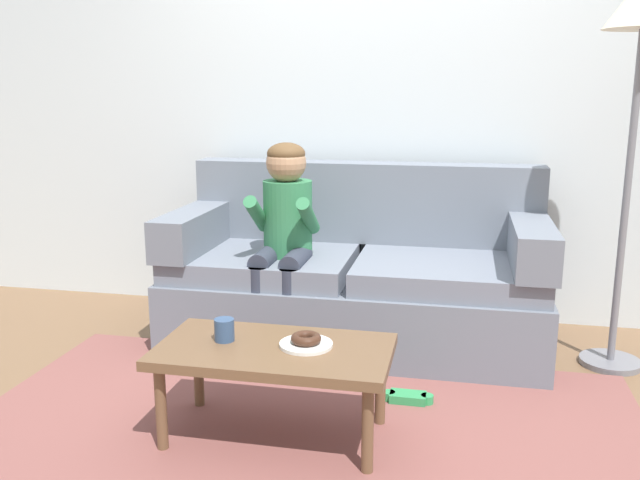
% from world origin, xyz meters
% --- Properties ---
extents(ground, '(10.00, 10.00, 0.00)m').
position_xyz_m(ground, '(0.00, 0.00, 0.00)').
color(ground, brown).
extents(wall_back, '(8.00, 0.10, 2.80)m').
position_xyz_m(wall_back, '(0.00, 1.40, 1.40)').
color(wall_back, silver).
rests_on(wall_back, ground).
extents(area_rug, '(2.81, 1.67, 0.01)m').
position_xyz_m(area_rug, '(0.00, -0.25, 0.01)').
color(area_rug, brown).
rests_on(area_rug, ground).
extents(couch, '(2.00, 0.90, 0.96)m').
position_xyz_m(couch, '(0.05, 0.85, 0.35)').
color(couch, slate).
rests_on(couch, ground).
extents(coffee_table, '(0.92, 0.50, 0.39)m').
position_xyz_m(coffee_table, '(-0.09, -0.31, 0.34)').
color(coffee_table, brown).
rests_on(coffee_table, ground).
extents(person_child, '(0.34, 0.58, 1.10)m').
position_xyz_m(person_child, '(-0.30, 0.64, 0.67)').
color(person_child, '#337A4C').
rests_on(person_child, ground).
extents(plate, '(0.21, 0.21, 0.01)m').
position_xyz_m(plate, '(0.03, -0.28, 0.40)').
color(plate, white).
rests_on(plate, coffee_table).
extents(donut, '(0.13, 0.13, 0.04)m').
position_xyz_m(donut, '(0.03, -0.28, 0.42)').
color(donut, '#422619').
rests_on(donut, plate).
extents(mug, '(0.08, 0.08, 0.09)m').
position_xyz_m(mug, '(-0.30, -0.29, 0.43)').
color(mug, '#334C72').
rests_on(mug, coffee_table).
extents(toy_controller, '(0.23, 0.09, 0.05)m').
position_xyz_m(toy_controller, '(0.41, 0.10, 0.03)').
color(toy_controller, '#339E56').
rests_on(toy_controller, ground).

